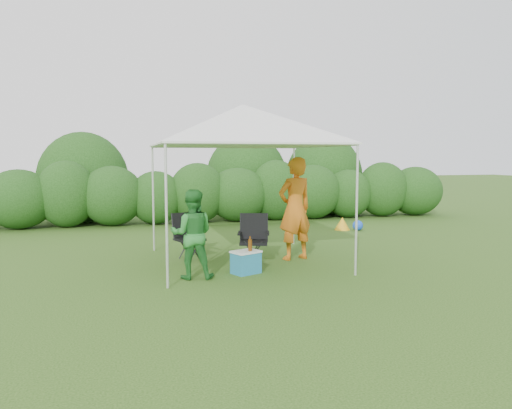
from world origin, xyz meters
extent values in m
plane|color=#395E1D|center=(0.00, 0.00, 0.00)|extent=(70.00, 70.00, 0.00)
ellipsoid|color=#235019|center=(-4.72, 6.00, 0.79)|extent=(1.80, 1.53, 1.57)
cylinder|color=#382616|center=(-4.72, 6.00, 0.15)|extent=(0.12, 0.12, 0.30)
ellipsoid|color=#235019|center=(-3.54, 6.00, 0.90)|extent=(1.57, 1.34, 1.80)
cylinder|color=#382616|center=(-3.54, 6.00, 0.15)|extent=(0.12, 0.12, 0.30)
ellipsoid|color=#235019|center=(-2.36, 6.00, 0.82)|extent=(1.72, 1.47, 1.65)
cylinder|color=#382616|center=(-2.36, 6.00, 0.15)|extent=(0.12, 0.12, 0.30)
ellipsoid|color=#235019|center=(-1.18, 6.00, 0.75)|extent=(1.50, 1.28, 1.50)
cylinder|color=#382616|center=(-1.18, 6.00, 0.15)|extent=(0.12, 0.12, 0.30)
ellipsoid|color=#235019|center=(0.00, 6.00, 0.86)|extent=(1.65, 1.40, 1.73)
cylinder|color=#382616|center=(0.00, 6.00, 0.15)|extent=(0.12, 0.12, 0.30)
ellipsoid|color=#235019|center=(1.18, 6.00, 0.79)|extent=(1.80, 1.53, 1.57)
cylinder|color=#382616|center=(1.18, 6.00, 0.15)|extent=(0.12, 0.12, 0.30)
ellipsoid|color=#235019|center=(2.36, 6.00, 0.90)|extent=(1.58, 1.34, 1.80)
cylinder|color=#382616|center=(2.36, 6.00, 0.15)|extent=(0.12, 0.12, 0.30)
ellipsoid|color=#235019|center=(3.54, 6.00, 0.82)|extent=(1.72, 1.47, 1.65)
cylinder|color=#382616|center=(3.54, 6.00, 0.15)|extent=(0.12, 0.12, 0.30)
ellipsoid|color=#235019|center=(4.72, 6.00, 0.75)|extent=(1.50, 1.28, 1.50)
cylinder|color=#382616|center=(4.72, 6.00, 0.15)|extent=(0.12, 0.12, 0.30)
ellipsoid|color=#235019|center=(5.90, 6.00, 0.86)|extent=(1.65, 1.40, 1.73)
cylinder|color=#382616|center=(5.90, 6.00, 0.15)|extent=(0.12, 0.12, 0.30)
ellipsoid|color=#235019|center=(7.09, 6.00, 0.79)|extent=(1.80, 1.53, 1.57)
cylinder|color=#382616|center=(7.09, 6.00, 0.15)|extent=(0.12, 0.12, 0.30)
cylinder|color=silver|center=(-1.50, -1.00, 1.05)|extent=(0.04, 0.04, 2.10)
cylinder|color=silver|center=(1.50, -1.00, 1.05)|extent=(0.04, 0.04, 2.10)
cylinder|color=silver|center=(-1.50, 2.00, 1.05)|extent=(0.04, 0.04, 2.10)
cylinder|color=silver|center=(1.50, 2.00, 1.05)|extent=(0.04, 0.04, 2.10)
cube|color=white|center=(0.00, 0.50, 2.12)|extent=(3.10, 3.10, 0.03)
pyramid|color=white|center=(0.00, 0.50, 2.48)|extent=(3.10, 3.10, 0.70)
cube|color=black|center=(0.12, 0.22, 0.39)|extent=(0.59, 0.57, 0.05)
cube|color=black|center=(0.18, 0.42, 0.66)|extent=(0.50, 0.27, 0.47)
cube|color=black|center=(-0.12, 0.29, 0.56)|extent=(0.16, 0.41, 0.03)
cube|color=black|center=(0.37, 0.15, 0.56)|extent=(0.16, 0.41, 0.03)
cylinder|color=black|center=(-0.13, 0.08, 0.20)|extent=(0.02, 0.02, 0.39)
cylinder|color=black|center=(0.26, -0.03, 0.20)|extent=(0.02, 0.02, 0.39)
cylinder|color=black|center=(-0.02, 0.48, 0.20)|extent=(0.02, 0.02, 0.39)
cylinder|color=black|center=(0.38, 0.36, 0.20)|extent=(0.02, 0.02, 0.39)
cube|color=black|center=(-0.92, 0.92, 0.38)|extent=(0.59, 0.57, 0.05)
cube|color=black|center=(-0.99, 1.10, 0.64)|extent=(0.49, 0.28, 0.45)
cube|color=black|center=(-1.15, 0.83, 0.54)|extent=(0.18, 0.39, 0.03)
cube|color=black|center=(-0.69, 1.00, 0.54)|extent=(0.18, 0.39, 0.03)
cylinder|color=black|center=(-1.04, 0.66, 0.19)|extent=(0.02, 0.02, 0.38)
cylinder|color=black|center=(-0.66, 0.80, 0.19)|extent=(0.02, 0.02, 0.38)
cylinder|color=black|center=(-1.17, 1.04, 0.19)|extent=(0.02, 0.02, 0.38)
cylinder|color=black|center=(-0.80, 1.17, 0.19)|extent=(0.02, 0.02, 0.38)
imported|color=orange|center=(0.98, 0.45, 0.95)|extent=(0.78, 0.61, 1.90)
imported|color=#277A2D|center=(-1.07, -0.50, 0.70)|extent=(0.77, 0.65, 1.40)
cube|color=teal|center=(-0.18, -0.41, 0.17)|extent=(0.51, 0.45, 0.35)
cube|color=silver|center=(-0.18, -0.41, 0.36)|extent=(0.54, 0.48, 0.03)
cylinder|color=#592D0C|center=(-0.12, -0.45, 0.50)|extent=(0.06, 0.06, 0.24)
cone|color=gold|center=(3.41, 3.61, 0.17)|extent=(0.40, 0.40, 0.33)
sphere|color=blue|center=(3.75, 3.39, 0.13)|extent=(0.27, 0.27, 0.27)
camera|label=1|loc=(-2.12, -8.21, 1.92)|focal=35.00mm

